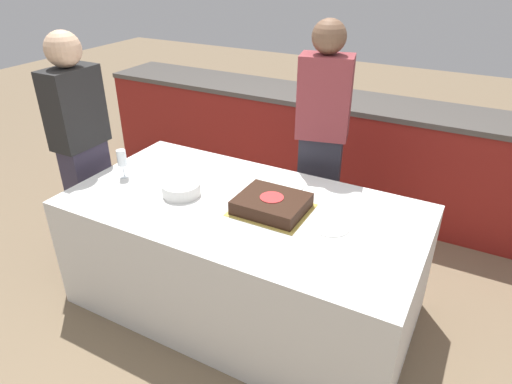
{
  "coord_description": "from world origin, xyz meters",
  "views": [
    {
      "loc": [
        1.12,
        -1.92,
        2.02
      ],
      "look_at": [
        0.09,
        0.0,
        0.83
      ],
      "focal_mm": 32.0,
      "sensor_mm": 36.0,
      "label": 1
    }
  ],
  "objects_px": {
    "wine_glass": "(122,159)",
    "person_cutting_cake": "(321,143)",
    "person_seated_left": "(82,147)",
    "cake": "(272,204)",
    "plate_stack": "(181,189)"
  },
  "relations": [
    {
      "from": "plate_stack",
      "to": "wine_glass",
      "type": "height_order",
      "value": "wine_glass"
    },
    {
      "from": "plate_stack",
      "to": "person_seated_left",
      "type": "bearing_deg",
      "value": 175.4
    },
    {
      "from": "cake",
      "to": "person_cutting_cake",
      "type": "relative_size",
      "value": 0.25
    },
    {
      "from": "cake",
      "to": "wine_glass",
      "type": "xyz_separation_m",
      "value": [
        -1.0,
        -0.07,
        0.08
      ]
    },
    {
      "from": "cake",
      "to": "person_seated_left",
      "type": "distance_m",
      "value": 1.4
    },
    {
      "from": "cake",
      "to": "person_seated_left",
      "type": "bearing_deg",
      "value": -179.29
    },
    {
      "from": "person_seated_left",
      "to": "wine_glass",
      "type": "bearing_deg",
      "value": -97.62
    },
    {
      "from": "person_seated_left",
      "to": "person_cutting_cake",
      "type": "bearing_deg",
      "value": -62.1
    },
    {
      "from": "wine_glass",
      "to": "person_seated_left",
      "type": "distance_m",
      "value": 0.41
    },
    {
      "from": "wine_glass",
      "to": "person_cutting_cake",
      "type": "distance_m",
      "value": 1.28
    },
    {
      "from": "cake",
      "to": "plate_stack",
      "type": "relative_size",
      "value": 1.82
    },
    {
      "from": "plate_stack",
      "to": "cake",
      "type": "bearing_deg",
      "value": 9.02
    },
    {
      "from": "wine_glass",
      "to": "person_cutting_cake",
      "type": "relative_size",
      "value": 0.11
    },
    {
      "from": "cake",
      "to": "person_cutting_cake",
      "type": "distance_m",
      "value": 0.73
    },
    {
      "from": "wine_glass",
      "to": "person_cutting_cake",
      "type": "xyz_separation_m",
      "value": [
        1.0,
        0.8,
        0.01
      ]
    }
  ]
}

